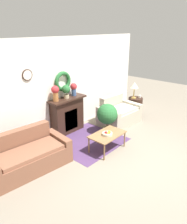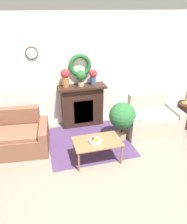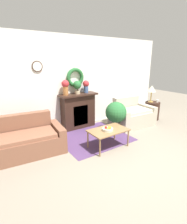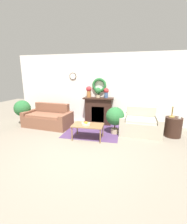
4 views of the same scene
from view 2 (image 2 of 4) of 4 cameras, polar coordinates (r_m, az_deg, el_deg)
name	(u,v)px [view 2 (image 2 of 4)]	position (r m, az deg, el deg)	size (l,w,h in m)	color
ground_plane	(119,201)	(3.77, 6.69, -22.14)	(16.00, 16.00, 0.00)	gray
floor_rug	(89,141)	(5.03, -1.23, -7.64)	(1.80, 1.67, 0.01)	#4C335B
wall_back	(80,71)	(5.41, -3.63, 10.60)	(6.80, 0.17, 2.70)	white
fireplace	(82,105)	(5.50, -2.98, 1.76)	(1.15, 0.41, 1.06)	#331E16
couch_left	(6,138)	(4.96, -21.97, -6.30)	(1.84, 1.04, 0.84)	brown
loveseat_right	(151,119)	(5.48, 14.67, -1.78)	(1.33, 0.98, 0.85)	#B2A893
coffee_table	(97,143)	(4.27, 0.96, -8.08)	(0.92, 0.57, 0.44)	olive
fruit_bowl	(95,141)	(4.18, 0.48, -7.51)	(0.25, 0.25, 0.12)	beige
side_table_by_loveseat	(186,115)	(6.00, 23.00, -0.64)	(0.50, 0.50, 0.61)	#331E16
vase_on_mantel_left	(65,77)	(5.17, -7.40, 9.10)	(0.21, 0.21, 0.43)	#AD6B38
vase_on_mantel_right	(93,76)	(5.31, -0.06, 9.39)	(0.19, 0.19, 0.37)	#3D5684
potted_plant_on_mantel	(81,77)	(5.22, -3.34, 9.21)	(0.23, 0.23, 0.38)	tan
potted_plant_floor_by_loveseat	(122,117)	(4.90, 7.55, -1.20)	(0.60, 0.60, 0.89)	tan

